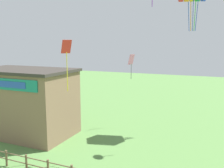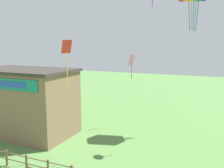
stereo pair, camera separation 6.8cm
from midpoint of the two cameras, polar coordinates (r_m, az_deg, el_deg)
The scene contains 3 objects.
seaside_building at distance 23.60m, azimuth -19.47°, elevation -3.78°, with size 8.92×5.23×5.86m.
kite_pink_diamond at distance 23.98m, azimuth 4.35°, elevation 5.08°, with size 0.51×0.78×2.37m.
kite_red_diamond at distance 16.77m, azimuth -10.44°, elevation 6.44°, with size 0.62×0.74×3.42m.
Camera 1 is at (5.81, -6.17, 8.00)m, focal length 40.00 mm.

